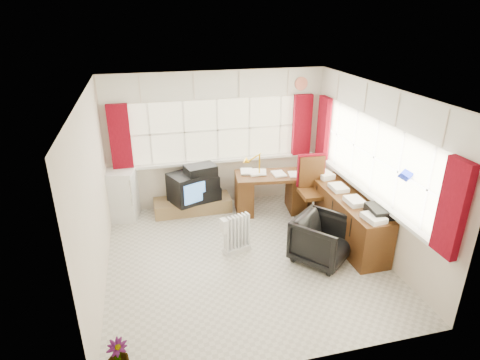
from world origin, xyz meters
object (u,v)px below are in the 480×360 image
Objects in this scene: mini_fridge at (121,194)px; tv_bench at (193,205)px; desk at (270,191)px; office_chair at (322,240)px; task_chair at (312,187)px; credenza at (345,216)px; crt_tv at (187,188)px; desk_lamp at (260,160)px; radiator at (237,237)px.

tv_bench is at bearing -3.65° from mini_fridge.
desk reaches higher than tv_bench.
office_chair is at bearing -36.05° from mini_fridge.
task_chair is 1.57× the size of office_chair.
credenza is 1.43× the size of tv_bench.
mini_fridge is (-1.16, 0.15, -0.06)m from crt_tv.
tv_bench is 1.54× the size of mini_fridge.
office_chair is (0.24, -1.70, -0.06)m from desk.
task_chair reaches higher than desk_lamp.
task_chair is (0.58, -0.51, 0.23)m from desk.
tv_bench is at bearing 39.29° from crt_tv.
desk is 1.75× the size of office_chair.
desk_lamp is at bearing 59.63° from radiator.
office_chair is 0.81m from credenza.
tv_bench is 1.30m from mini_fridge.
tv_bench is at bearing 157.04° from task_chair.
credenza is (0.88, -1.19, -0.01)m from desk.
mini_fridge is (-2.44, 0.37, -0.57)m from desk_lamp.
crt_tv is 1.18m from mini_fridge.
radiator is 1.56m from crt_tv.
office_chair is 0.84× the size of mini_fridge.
desk_lamp is 1.39m from crt_tv.
tv_bench is 0.40m from crt_tv.
credenza is (0.64, 0.50, 0.04)m from office_chair.
task_chair reaches higher than mini_fridge.
desk is at bearing -9.89° from desk_lamp.
mini_fridge is at bearing 137.58° from radiator.
tv_bench is (-1.40, 0.33, -0.28)m from desk.
task_chair is at bearing 23.75° from radiator.
tv_bench is at bearing 166.20° from desk_lamp.
mini_fridge reaches higher than crt_tv.
crt_tv is at bearing 91.48° from office_chair.
desk_lamp is at bearing 131.65° from credenza.
office_chair is (-0.34, -1.19, -0.29)m from task_chair.
tv_bench is (-1.98, 0.84, -0.51)m from task_chair.
radiator is at bearing 115.75° from office_chair.
credenza is 2.69× the size of crt_tv.
mini_fridge is at bearing 155.61° from credenza.
task_chair is 3.36m from mini_fridge.
desk is at bearing 58.22° from office_chair.
task_chair is 1.32× the size of mini_fridge.
desk is 1.80× the size of crt_tv.
crt_tv is (-1.73, 1.95, 0.17)m from office_chair.
office_chair is at bearing -141.72° from credenza.
desk_lamp is (-0.21, 0.04, 0.62)m from desk.
mini_fridge is (-1.25, 0.08, 0.33)m from tv_bench.
desk_lamp is 0.21× the size of credenza.
desk is at bearing -9.89° from crt_tv.
office_chair reaches higher than radiator.
tv_bench is 1.88× the size of crt_tv.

